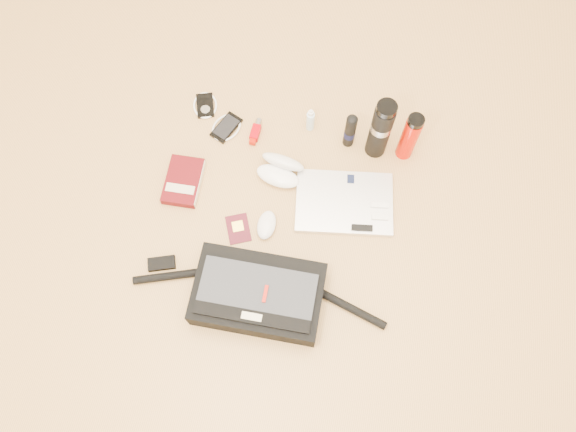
# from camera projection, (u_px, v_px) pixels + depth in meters

# --- Properties ---
(ground) EXTENTS (4.00, 4.00, 0.00)m
(ground) POSITION_uv_depth(u_px,v_px,m) (283.00, 239.00, 2.03)
(ground) COLOR tan
(ground) RESTS_ON ground
(messenger_bag) EXTENTS (0.90, 0.28, 0.12)m
(messenger_bag) POSITION_uv_depth(u_px,v_px,m) (257.00, 294.00, 1.90)
(messenger_bag) COLOR black
(messenger_bag) RESTS_ON ground
(laptop) EXTENTS (0.39, 0.30, 0.03)m
(laptop) POSITION_uv_depth(u_px,v_px,m) (345.00, 203.00, 2.07)
(laptop) COLOR silver
(laptop) RESTS_ON ground
(book) EXTENTS (0.14, 0.20, 0.04)m
(book) POSITION_uv_depth(u_px,v_px,m) (184.00, 181.00, 2.10)
(book) COLOR #4A070B
(book) RESTS_ON ground
(passport) EXTENTS (0.12, 0.13, 0.01)m
(passport) POSITION_uv_depth(u_px,v_px,m) (238.00, 229.00, 2.05)
(passport) COLOR #490E19
(passport) RESTS_ON ground
(mouse) EXTENTS (0.07, 0.11, 0.04)m
(mouse) POSITION_uv_depth(u_px,v_px,m) (267.00, 225.00, 2.03)
(mouse) COLOR white
(mouse) RESTS_ON ground
(sunglasses_case) EXTENTS (0.19, 0.17, 0.10)m
(sunglasses_case) POSITION_uv_depth(u_px,v_px,m) (280.00, 169.00, 2.10)
(sunglasses_case) COLOR white
(sunglasses_case) RESTS_ON ground
(ipod) EXTENTS (0.12, 0.12, 0.01)m
(ipod) POSITION_uv_depth(u_px,v_px,m) (205.00, 105.00, 2.24)
(ipod) COLOR black
(ipod) RESTS_ON ground
(phone) EXTENTS (0.14, 0.15, 0.01)m
(phone) POSITION_uv_depth(u_px,v_px,m) (226.00, 127.00, 2.20)
(phone) COLOR black
(phone) RESTS_ON ground
(inhaler) EXTENTS (0.03, 0.11, 0.03)m
(inhaler) POSITION_uv_depth(u_px,v_px,m) (256.00, 132.00, 2.18)
(inhaler) COLOR #A30009
(inhaler) RESTS_ON ground
(spray_bottle) EXTENTS (0.04, 0.04, 0.12)m
(spray_bottle) POSITION_uv_depth(u_px,v_px,m) (310.00, 120.00, 2.16)
(spray_bottle) COLOR #B9DBF3
(spray_bottle) RESTS_ON ground
(aerosol_can) EXTENTS (0.05, 0.05, 0.18)m
(aerosol_can) POSITION_uv_depth(u_px,v_px,m) (350.00, 131.00, 2.10)
(aerosol_can) COLOR black
(aerosol_can) RESTS_ON ground
(thermos_black) EXTENTS (0.10, 0.10, 0.30)m
(thermos_black) POSITION_uv_depth(u_px,v_px,m) (381.00, 129.00, 2.03)
(thermos_black) COLOR black
(thermos_black) RESTS_ON ground
(thermos_red) EXTENTS (0.07, 0.07, 0.24)m
(thermos_red) POSITION_uv_depth(u_px,v_px,m) (410.00, 137.00, 2.05)
(thermos_red) COLOR #CD0E00
(thermos_red) RESTS_ON ground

